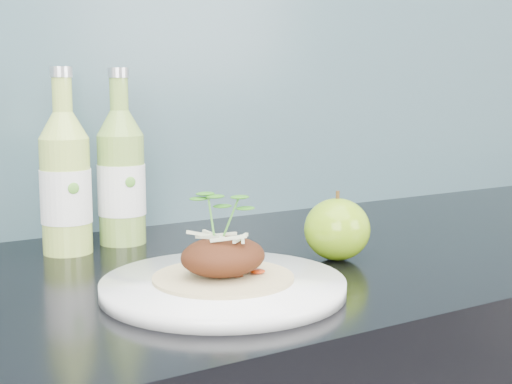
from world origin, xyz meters
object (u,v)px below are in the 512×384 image
at_px(green_apple, 337,229).
at_px(cider_bottle_left, 66,184).
at_px(dinner_plate, 223,286).
at_px(cider_bottle_right, 121,178).

relative_size(green_apple, cider_bottle_left, 0.37).
distance_m(dinner_plate, cider_bottle_right, 0.31).
relative_size(cider_bottle_left, cider_bottle_right, 1.00).
height_order(dinner_plate, green_apple, green_apple).
bearing_deg(dinner_plate, green_apple, 15.18).
bearing_deg(cider_bottle_left, dinner_plate, -69.49).
xyz_separation_m(green_apple, cider_bottle_left, (-0.29, 0.23, 0.06)).
height_order(green_apple, cider_bottle_left, cider_bottle_left).
distance_m(cider_bottle_left, cider_bottle_right, 0.09).
height_order(dinner_plate, cider_bottle_left, cider_bottle_left).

